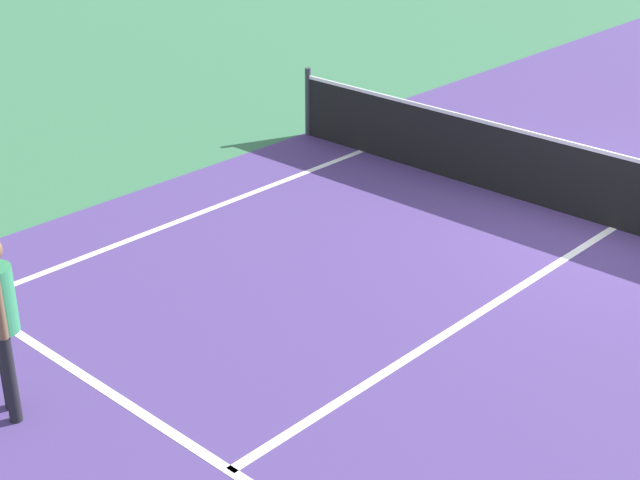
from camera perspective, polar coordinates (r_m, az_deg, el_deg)
The scene contains 6 objects.
ground_plane at distance 12.45m, azimuth 16.99°, elevation 0.68°, with size 60.00×60.00×0.00m, color #38724C.
court_surface_inbounds at distance 12.45m, azimuth 16.99°, elevation 0.68°, with size 10.62×24.40×0.00m, color #4C387A.
line_sideline_left at distance 11.05m, azimuth -18.03°, elevation -2.64°, with size 0.10×11.89×0.01m, color white.
line_service_near at distance 7.92m, azimuth -5.35°, elevation -13.45°, with size 8.22×0.10×0.01m, color white.
line_center_service at distance 9.93m, azimuth 8.49°, elevation -4.88°, with size 0.10×6.40×0.01m, color white.
net at distance 12.27m, azimuth 17.28°, elevation 2.77°, with size 10.54×0.09×1.07m.
Camera 1 is at (4.72, -10.42, 4.93)m, focal length 54.01 mm.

